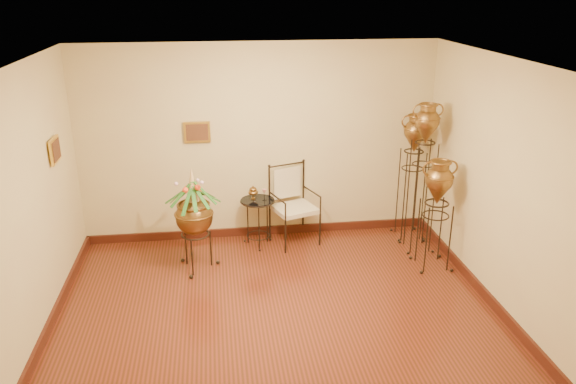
{
  "coord_description": "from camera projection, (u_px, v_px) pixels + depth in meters",
  "views": [
    {
      "loc": [
        -0.62,
        -5.11,
        3.53
      ],
      "look_at": [
        0.25,
        1.3,
        1.1
      ],
      "focal_mm": 35.0,
      "sensor_mm": 36.0,
      "label": 1
    }
  ],
  "objects": [
    {
      "name": "planter_urn",
      "position": [
        194.0,
        212.0,
        7.11
      ],
      "size": [
        0.98,
        0.98,
        1.41
      ],
      "rotation": [
        0.0,
        0.0,
        -0.38
      ],
      "color": "black",
      "rests_on": "ground"
    },
    {
      "name": "armchair",
      "position": [
        295.0,
        206.0,
        7.92
      ],
      "size": [
        0.79,
        0.76,
        1.12
      ],
      "rotation": [
        0.0,
        0.0,
        0.34
      ],
      "color": "black",
      "rests_on": "ground"
    },
    {
      "name": "amphora_tall",
      "position": [
        422.0,
        177.0,
        7.56
      ],
      "size": [
        0.53,
        0.53,
        2.09
      ],
      "rotation": [
        0.0,
        0.0,
        -0.37
      ],
      "color": "black",
      "rests_on": "ground"
    },
    {
      "name": "ground",
      "position": [
        281.0,
        330.0,
        6.06
      ],
      "size": [
        5.0,
        5.0,
        0.0
      ],
      "primitive_type": "plane",
      "color": "maroon",
      "rests_on": "ground"
    },
    {
      "name": "room_shell",
      "position": [
        280.0,
        179.0,
        5.46
      ],
      "size": [
        5.02,
        5.02,
        2.81
      ],
      "color": "#D3C888",
      "rests_on": "ground"
    },
    {
      "name": "amphora_short",
      "position": [
        436.0,
        214.0,
        7.19
      ],
      "size": [
        0.49,
        0.49,
        1.48
      ],
      "rotation": [
        0.0,
        0.0,
        -0.1
      ],
      "color": "black",
      "rests_on": "ground"
    },
    {
      "name": "amphora_mid",
      "position": [
        412.0,
        176.0,
        8.0
      ],
      "size": [
        0.5,
        0.5,
        1.85
      ],
      "rotation": [
        0.0,
        0.0,
        0.24
      ],
      "color": "black",
      "rests_on": "ground"
    },
    {
      "name": "side_table",
      "position": [
        258.0,
        221.0,
        7.91
      ],
      "size": [
        0.59,
        0.59,
        0.87
      ],
      "rotation": [
        0.0,
        0.0,
        -0.32
      ],
      "color": "black",
      "rests_on": "ground"
    }
  ]
}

